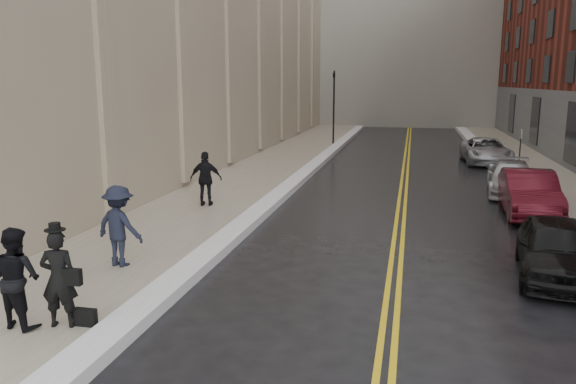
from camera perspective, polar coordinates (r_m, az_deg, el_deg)
The scene contains 17 objects.
ground at distance 10.28m, azimuth -4.56°, elevation -14.68°, with size 160.00×160.00×0.00m, color black.
sidewalk_left at distance 26.24m, azimuth -3.77°, elevation 1.48°, with size 4.00×64.00×0.15m, color gray.
sidewalk_right at distance 25.98m, azimuth 26.17°, elevation 0.25°, with size 3.00×64.00×0.15m, color gray.
lane_stripe_a at distance 25.23m, azimuth 11.41°, elevation 0.73°, with size 0.12×64.00×0.01m, color gold.
lane_stripe_b at distance 25.23m, azimuth 11.96°, elevation 0.71°, with size 0.12×64.00×0.01m, color gold.
snow_ridge_left at distance 25.69m, azimuth 1.16°, elevation 1.42°, with size 0.70×60.80×0.26m, color white.
snow_ridge_right at distance 25.58m, azimuth 22.16°, elevation 0.59°, with size 0.85×60.80×0.30m, color white.
traffic_signal at distance 39.23m, azimuth 4.68°, elevation 9.09°, with size 0.18×0.15×5.20m.
parking_sign_far at distance 29.45m, azimuth 22.52°, elevation 4.23°, with size 0.06×0.35×2.23m.
car_black at distance 14.36m, azimuth 25.59°, elevation -5.23°, with size 1.64×4.08×1.39m, color black.
car_maroon at distance 20.69m, azimuth 23.29°, elevation -0.11°, with size 1.60×4.59×1.51m, color #480C16.
car_silver_near at distance 24.38m, azimuth 21.76°, elevation 1.33°, with size 1.82×4.48×1.30m, color #9FA1A7.
car_silver_far at distance 33.06m, azimuth 19.46°, elevation 3.98°, with size 2.34×5.08×1.41m, color #AAACB3.
pedestrian_main at distance 10.84m, azimuth -22.25°, elevation -8.16°, with size 0.65×0.43×1.78m, color black.
pedestrian_a at distance 11.14m, azimuth -25.87°, elevation -7.81°, with size 0.89×0.69×1.83m, color black.
pedestrian_b at distance 13.87m, azimuth -16.78°, elevation -3.32°, with size 1.25×0.72×1.94m, color black.
pedestrian_c at distance 19.96m, azimuth -8.33°, elevation 1.34°, with size 1.13×0.47×1.92m, color black.
Camera 1 is at (2.77, -8.83, 4.47)m, focal length 35.00 mm.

